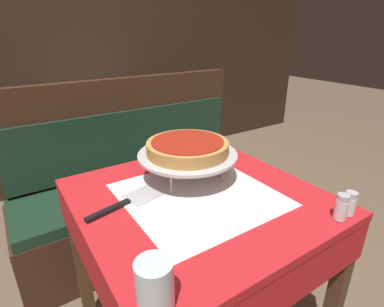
{
  "coord_description": "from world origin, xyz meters",
  "views": [
    {
      "loc": [
        -0.52,
        -0.75,
        1.3
      ],
      "look_at": [
        0.03,
        0.09,
        0.88
      ],
      "focal_mm": 28.0,
      "sensor_mm": 36.0,
      "label": 1
    }
  ],
  "objects_px": {
    "pepper_shaker": "(350,203)",
    "condiment_caddy": "(98,96)",
    "deep_dish_pizza": "(188,147)",
    "pizza_server": "(127,202)",
    "water_glass_near": "(155,285)",
    "dining_table_front": "(198,220)",
    "booth_bench": "(143,196)",
    "salt_shaker": "(341,207)",
    "pizza_pan_stand": "(188,156)",
    "dining_table_rear": "(109,118)"
  },
  "relations": [
    {
      "from": "water_glass_near",
      "to": "booth_bench",
      "type": "bearing_deg",
      "value": 67.72
    },
    {
      "from": "pizza_pan_stand",
      "to": "water_glass_near",
      "type": "bearing_deg",
      "value": -129.3
    },
    {
      "from": "dining_table_front",
      "to": "pizza_pan_stand",
      "type": "distance_m",
      "value": 0.24
    },
    {
      "from": "pizza_server",
      "to": "salt_shaker",
      "type": "xyz_separation_m",
      "value": [
        0.51,
        -0.44,
        0.04
      ]
    },
    {
      "from": "pizza_pan_stand",
      "to": "pizza_server",
      "type": "distance_m",
      "value": 0.28
    },
    {
      "from": "booth_bench",
      "to": "pepper_shaker",
      "type": "height_order",
      "value": "booth_bench"
    },
    {
      "from": "dining_table_rear",
      "to": "deep_dish_pizza",
      "type": "bearing_deg",
      "value": -97.02
    },
    {
      "from": "condiment_caddy",
      "to": "deep_dish_pizza",
      "type": "bearing_deg",
      "value": -94.84
    },
    {
      "from": "pepper_shaker",
      "to": "salt_shaker",
      "type": "bearing_deg",
      "value": 180.0
    },
    {
      "from": "salt_shaker",
      "to": "condiment_caddy",
      "type": "bearing_deg",
      "value": 93.26
    },
    {
      "from": "dining_table_rear",
      "to": "deep_dish_pizza",
      "type": "distance_m",
      "value": 1.49
    },
    {
      "from": "pizza_pan_stand",
      "to": "pizza_server",
      "type": "bearing_deg",
      "value": -172.12
    },
    {
      "from": "dining_table_front",
      "to": "pizza_server",
      "type": "distance_m",
      "value": 0.27
    },
    {
      "from": "dining_table_rear",
      "to": "pizza_pan_stand",
      "type": "distance_m",
      "value": 1.48
    },
    {
      "from": "booth_bench",
      "to": "pizza_server",
      "type": "distance_m",
      "value": 0.93
    },
    {
      "from": "dining_table_rear",
      "to": "condiment_caddy",
      "type": "bearing_deg",
      "value": 123.74
    },
    {
      "from": "dining_table_front",
      "to": "salt_shaker",
      "type": "bearing_deg",
      "value": -52.26
    },
    {
      "from": "dining_table_front",
      "to": "dining_table_rear",
      "type": "xyz_separation_m",
      "value": [
        0.21,
        1.57,
        -0.02
      ]
    },
    {
      "from": "dining_table_front",
      "to": "deep_dish_pizza",
      "type": "xyz_separation_m",
      "value": [
        0.03,
        0.12,
        0.24
      ]
    },
    {
      "from": "booth_bench",
      "to": "salt_shaker",
      "type": "relative_size",
      "value": 18.03
    },
    {
      "from": "dining_table_rear",
      "to": "condiment_caddy",
      "type": "xyz_separation_m",
      "value": [
        -0.05,
        0.07,
        0.17
      ]
    },
    {
      "from": "dining_table_rear",
      "to": "pizza_server",
      "type": "height_order",
      "value": "pizza_server"
    },
    {
      "from": "dining_table_rear",
      "to": "pizza_server",
      "type": "relative_size",
      "value": 2.76
    },
    {
      "from": "dining_table_front",
      "to": "pizza_pan_stand",
      "type": "bearing_deg",
      "value": 74.66
    },
    {
      "from": "pepper_shaker",
      "to": "water_glass_near",
      "type": "bearing_deg",
      "value": 177.49
    },
    {
      "from": "dining_table_rear",
      "to": "pepper_shaker",
      "type": "xyz_separation_m",
      "value": [
        0.11,
        -1.93,
        0.16
      ]
    },
    {
      "from": "dining_table_front",
      "to": "dining_table_rear",
      "type": "bearing_deg",
      "value": 82.32
    },
    {
      "from": "pizza_server",
      "to": "water_glass_near",
      "type": "relative_size",
      "value": 2.39
    },
    {
      "from": "pizza_server",
      "to": "booth_bench",
      "type": "bearing_deg",
      "value": 63.45
    },
    {
      "from": "deep_dish_pizza",
      "to": "condiment_caddy",
      "type": "height_order",
      "value": "condiment_caddy"
    },
    {
      "from": "pizza_server",
      "to": "condiment_caddy",
      "type": "bearing_deg",
      "value": 75.89
    },
    {
      "from": "condiment_caddy",
      "to": "pepper_shaker",
      "type": "bearing_deg",
      "value": -85.45
    },
    {
      "from": "booth_bench",
      "to": "water_glass_near",
      "type": "xyz_separation_m",
      "value": [
        -0.47,
        -1.14,
        0.51
      ]
    },
    {
      "from": "dining_table_front",
      "to": "booth_bench",
      "type": "distance_m",
      "value": 0.89
    },
    {
      "from": "pepper_shaker",
      "to": "condiment_caddy",
      "type": "distance_m",
      "value": 2.01
    },
    {
      "from": "water_glass_near",
      "to": "condiment_caddy",
      "type": "distance_m",
      "value": 2.04
    },
    {
      "from": "dining_table_front",
      "to": "booth_bench",
      "type": "height_order",
      "value": "booth_bench"
    },
    {
      "from": "pizza_server",
      "to": "water_glass_near",
      "type": "xyz_separation_m",
      "value": [
        -0.1,
        -0.41,
        0.05
      ]
    },
    {
      "from": "water_glass_near",
      "to": "pepper_shaker",
      "type": "xyz_separation_m",
      "value": [
        0.66,
        -0.03,
        -0.02
      ]
    },
    {
      "from": "dining_table_front",
      "to": "booth_bench",
      "type": "xyz_separation_m",
      "value": [
        0.13,
        0.81,
        -0.35
      ]
    },
    {
      "from": "dining_table_front",
      "to": "pizza_pan_stand",
      "type": "height_order",
      "value": "pizza_pan_stand"
    },
    {
      "from": "dining_table_front",
      "to": "deep_dish_pizza",
      "type": "relative_size",
      "value": 2.62
    },
    {
      "from": "pizza_pan_stand",
      "to": "salt_shaker",
      "type": "bearing_deg",
      "value": -63.0
    },
    {
      "from": "water_glass_near",
      "to": "salt_shaker",
      "type": "relative_size",
      "value": 1.38
    },
    {
      "from": "booth_bench",
      "to": "pizza_server",
      "type": "xyz_separation_m",
      "value": [
        -0.36,
        -0.73,
        0.46
      ]
    },
    {
      "from": "water_glass_near",
      "to": "condiment_caddy",
      "type": "height_order",
      "value": "condiment_caddy"
    },
    {
      "from": "salt_shaker",
      "to": "water_glass_near",
      "type": "bearing_deg",
      "value": 177.3
    },
    {
      "from": "dining_table_front",
      "to": "deep_dish_pizza",
      "type": "height_order",
      "value": "deep_dish_pizza"
    },
    {
      "from": "pizza_server",
      "to": "salt_shaker",
      "type": "distance_m",
      "value": 0.67
    },
    {
      "from": "dining_table_front",
      "to": "pepper_shaker",
      "type": "distance_m",
      "value": 0.5
    }
  ]
}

